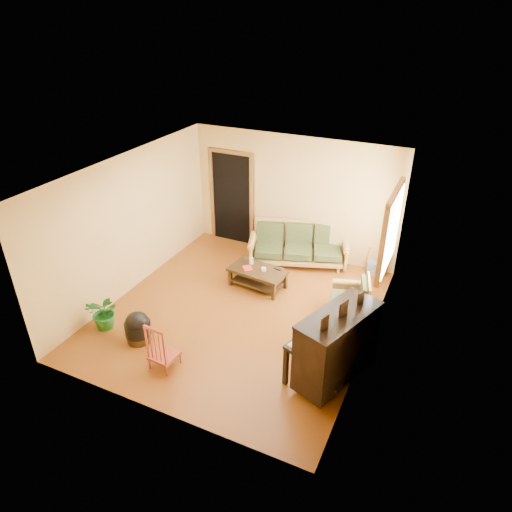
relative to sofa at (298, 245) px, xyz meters
The scene contains 16 objects.
floor 2.15m from the sofa, 98.70° to the right, with size 5.00×5.00×0.00m, color #5B2C0C.
doorway 1.91m from the sofa, 167.16° to the left, with size 1.08×0.16×2.05m, color black.
window 2.31m from the sofa, 22.32° to the right, with size 0.12×1.36×1.46m, color white.
sofa is the anchor object (origin of this frame).
coffee_table 1.27m from the sofa, 107.88° to the right, with size 1.08×0.59×0.39m, color black.
armchair 1.99m from the sofa, 43.44° to the right, with size 0.73×0.77×0.77m, color #A5793C.
piano 3.42m from the sofa, 60.59° to the right, with size 0.78×1.33×1.18m, color black.
footstool 3.78m from the sofa, 112.78° to the right, with size 0.42×0.42×0.40m, color black.
red_chair 3.86m from the sofa, 100.80° to the right, with size 0.38×0.42×0.81m, color maroon.
leaning_frame 1.64m from the sofa, 11.86° to the left, with size 0.42×0.09×0.56m, color #C19140.
ceramic_crock 1.57m from the sofa, ahead, with size 0.22×0.22×0.28m, color #2E3E8C.
potted_plant 4.07m from the sofa, 122.26° to the right, with size 0.56×0.48×0.62m, color #1A5C1D.
book 1.45m from the sofa, 115.61° to the right, with size 0.16×0.21×0.02m, color #A22515.
candle 1.20m from the sofa, 119.53° to the right, with size 0.08×0.08×0.13m, color silver.
glass_jar 1.22m from the sofa, 102.28° to the right, with size 0.09×0.09×0.06m, color white.
remote 1.04m from the sofa, 92.25° to the right, with size 0.15×0.04×0.01m, color black.
Camera 1 is at (3.09, -5.91, 4.86)m, focal length 32.00 mm.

